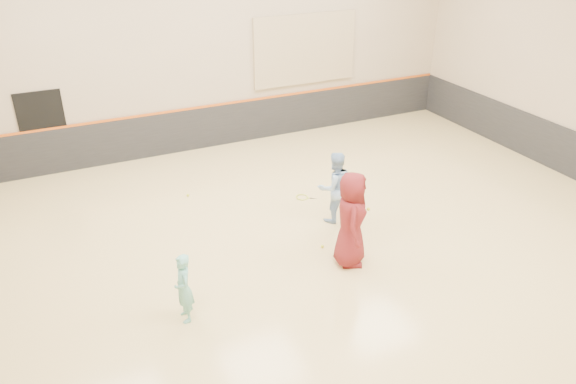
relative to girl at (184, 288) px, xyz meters
name	(u,v)px	position (x,y,z in m)	size (l,w,h in m)	color
room	(314,212)	(2.97, 1.07, 0.19)	(15.04, 12.04, 6.22)	tan
wainscot_back	(216,126)	(2.97, 7.04, -0.03)	(14.90, 0.04, 1.20)	#232326
accent_stripe	(215,105)	(2.97, 7.03, 0.59)	(14.90, 0.03, 0.06)	#D85914
acoustic_panel	(305,49)	(5.77, 7.02, 1.87)	(3.20, 0.08, 2.00)	tan
doorway	(45,134)	(-1.53, 7.05, 0.47)	(1.10, 0.05, 2.20)	black
girl	(184,288)	(0.00, 0.00, 0.00)	(0.46, 0.30, 1.25)	#70C2B6
instructor	(335,187)	(3.88, 1.84, 0.18)	(0.78, 0.61, 1.61)	#90B5DF
young_man	(351,219)	(3.35, 0.29, 0.33)	(0.93, 0.61, 1.91)	maroon
held_racket	(354,206)	(4.19, 1.51, -0.18)	(0.29, 0.29, 0.57)	#B6CE2D
spare_racket	(302,196)	(3.72, 3.07, -0.58)	(0.66, 0.66, 0.09)	#C2D92F
ball_under_racket	(322,246)	(3.12, 0.94, -0.59)	(0.07, 0.07, 0.07)	yellow
ball_in_hand	(368,209)	(3.59, 0.08, 0.60)	(0.07, 0.07, 0.07)	yellow
ball_beside_spare	(188,195)	(1.28, 4.30, -0.59)	(0.07, 0.07, 0.07)	yellow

